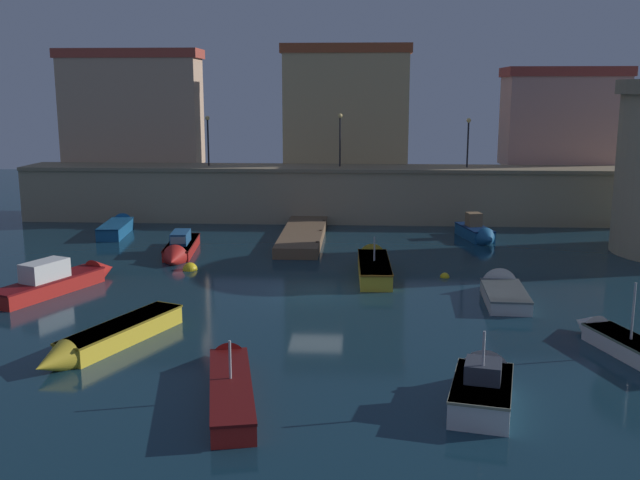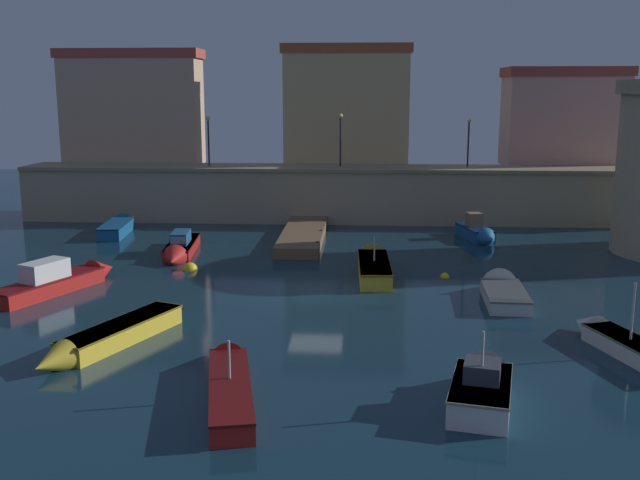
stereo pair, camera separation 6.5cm
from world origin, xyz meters
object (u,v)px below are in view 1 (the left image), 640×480
at_px(moored_boat_0, 483,384).
at_px(mooring_buoy_1, 190,270).
at_px(quay_lamp_1, 340,132).
at_px(moored_boat_1, 478,232).
at_px(moored_boat_10, 179,249).
at_px(quay_lamp_0, 208,133).
at_px(moored_boat_2, 502,290).
at_px(quay_lamp_2, 468,135).
at_px(moored_boat_9, 621,342).
at_px(moored_boat_4, 61,279).
at_px(moored_boat_3, 373,264).
at_px(moored_boat_8, 106,338).
at_px(moored_boat_5, 230,380).
at_px(mooring_buoy_0, 445,277).
at_px(moored_boat_7, 118,226).

relative_size(moored_boat_0, mooring_buoy_1, 5.94).
bearing_deg(moored_boat_0, quay_lamp_1, 22.20).
height_order(moored_boat_1, moored_boat_10, moored_boat_1).
relative_size(quay_lamp_0, moored_boat_2, 0.70).
height_order(quay_lamp_2, mooring_buoy_1, quay_lamp_2).
xyz_separation_m(moored_boat_1, moored_boat_9, (2.10, -20.15, -0.14)).
bearing_deg(quay_lamp_0, moored_boat_10, -86.40).
bearing_deg(moored_boat_4, quay_lamp_1, -9.52).
height_order(quay_lamp_0, mooring_buoy_1, quay_lamp_0).
relative_size(moored_boat_3, moored_boat_10, 1.07).
height_order(quay_lamp_2, moored_boat_4, quay_lamp_2).
bearing_deg(moored_boat_8, quay_lamp_1, -172.88).
bearing_deg(moored_boat_8, moored_boat_2, 138.80).
relative_size(quay_lamp_0, moored_boat_10, 0.53).
xyz_separation_m(moored_boat_0, moored_boat_4, (-17.98, 11.48, 0.04)).
bearing_deg(moored_boat_1, moored_boat_5, -37.50).
xyz_separation_m(moored_boat_2, mooring_buoy_1, (-15.51, 4.36, -0.34)).
distance_m(moored_boat_1, moored_boat_9, 20.26).
bearing_deg(moored_boat_4, moored_boat_3, -50.82).
height_order(quay_lamp_2, mooring_buoy_0, quay_lamp_2).
bearing_deg(quay_lamp_1, moored_boat_4, -122.27).
distance_m(moored_boat_0, mooring_buoy_0, 15.06).
distance_m(moored_boat_8, mooring_buoy_0, 17.65).
bearing_deg(quay_lamp_2, mooring_buoy_0, -101.04).
height_order(moored_boat_5, mooring_buoy_0, moored_boat_5).
relative_size(quay_lamp_1, moored_boat_7, 0.62).
height_order(quay_lamp_2, moored_boat_8, quay_lamp_2).
bearing_deg(moored_boat_2, moored_boat_8, 118.82).
bearing_deg(moored_boat_10, quay_lamp_2, 118.83).
relative_size(moored_boat_0, moored_boat_7, 0.77).
bearing_deg(moored_boat_1, moored_boat_3, -49.72).
bearing_deg(quay_lamp_2, moored_boat_1, -90.67).
distance_m(moored_boat_3, moored_boat_7, 19.57).
relative_size(moored_boat_4, mooring_buoy_0, 15.14).
relative_size(moored_boat_3, moored_boat_9, 1.16).
bearing_deg(moored_boat_1, mooring_buoy_0, -30.39).
bearing_deg(moored_boat_5, mooring_buoy_1, 5.98).
bearing_deg(moored_boat_7, moored_boat_8, -168.62).
height_order(moored_boat_3, moored_boat_5, moored_boat_3).
bearing_deg(moored_boat_0, moored_boat_10, 49.05).
height_order(moored_boat_4, moored_boat_5, moored_boat_5).
bearing_deg(moored_boat_1, quay_lamp_2, 166.70).
xyz_separation_m(quay_lamp_2, mooring_buoy_0, (-3.18, -16.32, -6.26)).
xyz_separation_m(quay_lamp_1, moored_boat_4, (-12.56, -19.88, -5.89)).
height_order(moored_boat_5, moored_boat_7, moored_boat_5).
height_order(quay_lamp_0, moored_boat_1, quay_lamp_0).
xyz_separation_m(moored_boat_7, mooring_buoy_0, (20.49, -10.72, -0.43)).
bearing_deg(moored_boat_3, quay_lamp_1, 6.70).
relative_size(quay_lamp_2, moored_boat_7, 0.57).
relative_size(quay_lamp_1, moored_boat_1, 0.78).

